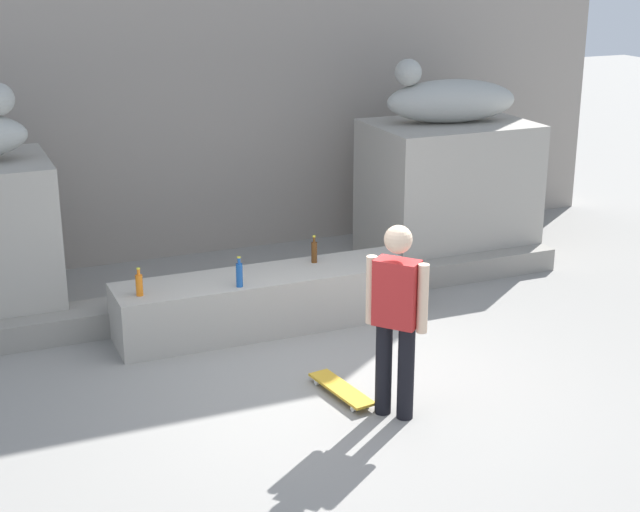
% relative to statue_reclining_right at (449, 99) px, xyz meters
% --- Properties ---
extents(ground_plane, '(40.00, 40.00, 0.00)m').
position_rel_statue_reclining_right_xyz_m(ground_plane, '(-2.83, -2.83, -2.00)').
color(ground_plane, gray).
extents(pedestal_right, '(1.93, 1.37, 1.72)m').
position_rel_statue_reclining_right_xyz_m(pedestal_right, '(0.04, -0.01, -1.14)').
color(pedestal_right, '#A39E93').
rests_on(pedestal_right, ground_plane).
extents(statue_reclining_right, '(1.68, 0.85, 0.78)m').
position_rel_statue_reclining_right_xyz_m(statue_reclining_right, '(0.00, 0.00, 0.00)').
color(statue_reclining_right, '#AAACA6').
rests_on(statue_reclining_right, pedestal_right).
extents(ledge_block, '(3.10, 0.72, 0.58)m').
position_rel_statue_reclining_right_xyz_m(ledge_block, '(-2.83, -1.28, -1.71)').
color(ledge_block, '#A39E93').
rests_on(ledge_block, ground_plane).
extents(skater, '(0.38, 0.43, 1.67)m').
position_rel_statue_reclining_right_xyz_m(skater, '(-2.49, -3.52, -1.08)').
color(skater, black).
rests_on(skater, ground_plane).
extents(skateboard, '(0.31, 0.82, 0.08)m').
position_rel_statue_reclining_right_xyz_m(skateboard, '(-2.75, -3.03, -1.94)').
color(skateboard, gold).
rests_on(skateboard, ground_plane).
extents(bottle_brown, '(0.06, 0.06, 0.29)m').
position_rel_statue_reclining_right_xyz_m(bottle_brown, '(-2.22, -1.13, -1.30)').
color(bottle_brown, '#593314').
rests_on(bottle_brown, ledge_block).
extents(bottle_blue, '(0.07, 0.07, 0.31)m').
position_rel_statue_reclining_right_xyz_m(bottle_blue, '(-3.18, -1.53, -1.29)').
color(bottle_blue, '#194C99').
rests_on(bottle_blue, ledge_block).
extents(bottle_orange, '(0.07, 0.07, 0.28)m').
position_rel_statue_reclining_right_xyz_m(bottle_orange, '(-4.14, -1.39, -1.31)').
color(bottle_orange, orange).
rests_on(bottle_orange, ledge_block).
extents(stair_step, '(7.65, 0.50, 0.27)m').
position_rel_statue_reclining_right_xyz_m(stair_step, '(-2.83, -0.71, -1.87)').
color(stair_step, gray).
rests_on(stair_step, ground_plane).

